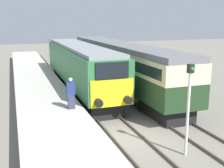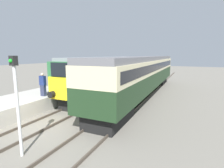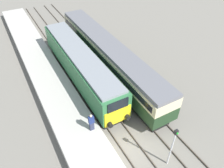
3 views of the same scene
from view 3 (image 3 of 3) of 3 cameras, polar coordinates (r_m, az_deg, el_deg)
name	(u,v)px [view 3 (image 3 of 3)]	position (r m, az deg, el deg)	size (l,w,h in m)	color
ground_plane	(130,147)	(18.59, 4.79, -16.16)	(120.00, 120.00, 0.00)	slate
platform_left	(59,98)	(22.30, -13.73, -3.48)	(3.50, 50.00, 0.99)	#B7B2A8
rails_near_track	(102,108)	(21.26, -2.55, -6.29)	(1.51, 60.00, 0.14)	#4C4238
rails_far_track	(132,96)	(22.51, 5.18, -3.24)	(1.50, 60.00, 0.14)	#4C4238
locomotive	(80,65)	(23.47, -8.28, 5.02)	(2.70, 16.25, 3.78)	black
passenger_carriage	(108,54)	(24.59, -1.07, 7.79)	(2.75, 20.38, 3.84)	black
person_on_platform	(91,122)	(17.79, -5.40, -9.92)	(0.44, 0.26, 1.71)	#2D334C
signal_post	(172,145)	(16.35, 15.50, -15.11)	(0.24, 0.28, 3.96)	silver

